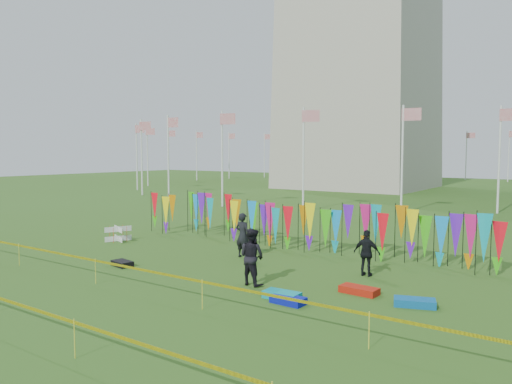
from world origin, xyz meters
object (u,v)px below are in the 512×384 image
Objects in this scene: person_left at (243,235)px; kite_bag_turquoise at (282,295)px; kite_bag_blue at (288,300)px; box_kite at (118,234)px; person_right at (367,253)px; kite_bag_black at (122,263)px; kite_bag_teal at (415,302)px; kite_bag_red at (359,290)px; person_mid at (252,257)px.

kite_bag_turquoise is at bearing 138.01° from person_left.
box_kite is at bearing 162.52° from kite_bag_blue.
kite_bag_black is (-8.68, -4.14, -0.75)m from person_right.
person_right is at bearing 134.96° from kite_bag_teal.
kite_bag_teal is at bearing 24.20° from kite_bag_turquoise.
kite_bag_red is (0.71, -2.32, -0.75)m from person_right.
person_right is (13.26, 0.56, 0.47)m from box_kite.
person_right reaches higher than kite_bag_turquoise.
kite_bag_black is at bearing 12.17° from person_mid.
person_right is at bearing 76.37° from kite_bag_turquoise.
person_left is at bearing -2.87° from person_right.
kite_bag_turquoise is 0.52m from kite_bag_blue.
kite_bag_teal is at bearing -8.83° from kite_bag_red.
person_right is 3.76m from kite_bag_teal.
person_mid reaches higher than person_right.
box_kite is 0.66× the size of kite_bag_teal.
kite_bag_red is at bearing 11.00° from kite_bag_black.
person_left is 6.88m from kite_bag_red.
person_mid is 2.11m from kite_bag_turquoise.
person_left is 5.16m from kite_bag_black.
kite_bag_turquoise is at bearing 143.85° from kite_bag_blue.
kite_bag_black is at bearing -169.00° from kite_bag_red.
kite_bag_turquoise reaches higher than kite_bag_red.
person_mid is (2.94, -3.43, 0.01)m from person_left.
box_kite is at bearing 142.03° from kite_bag_black.
person_left reaches higher than kite_bag_teal.
person_mid is 3.76m from kite_bag_red.
kite_bag_blue is at bearing -17.48° from box_kite.
kite_bag_red is 1.91m from kite_bag_teal.
kite_bag_turquoise is at bearing -16.74° from box_kite.
kite_bag_red is at bearing -7.14° from box_kite.
person_mid reaches higher than kite_bag_red.
box_kite is 0.40× the size of person_left.
box_kite reaches higher than kite_bag_blue.
person_mid is 6.02m from kite_bag_black.
person_left is at bearing 137.86° from kite_bag_turquoise.
person_mid is at bearing 155.08° from kite_bag_turquoise.
kite_bag_blue is at bearing 138.46° from person_left.
person_left is 5.71m from person_right.
kite_bag_black is at bearing 22.54° from person_right.
person_left is 2.10× the size of kite_bag_black.
box_kite is 13.28m from person_right.
kite_bag_teal is at bearing -165.90° from person_mid.
person_mid reaches higher than person_left.
kite_bag_black is at bearing -37.97° from box_kite.
kite_bag_turquoise is (-1.03, -4.24, -0.74)m from person_right.
person_mid reaches higher than kite_bag_black.
kite_bag_red is at bearing 171.17° from kite_bag_teal.
kite_bag_turquoise is 0.96× the size of kite_bag_teal.
person_mid is 2.12× the size of kite_bag_black.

